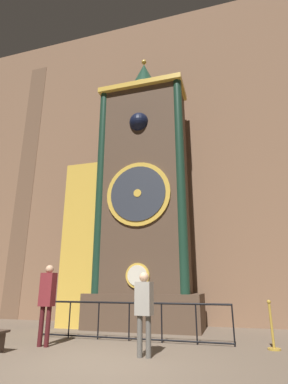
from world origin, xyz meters
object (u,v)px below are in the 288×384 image
(visitor_far, at_px, (144,305))
(stanchion_post, at_px, (272,333))
(visitor_near, at_px, (47,296))
(clock_tower, at_px, (134,202))

(visitor_far, distance_m, stanchion_post, 3.02)
(visitor_far, relative_size, stanchion_post, 1.56)
(visitor_near, xyz_separation_m, stanchion_post, (5.09, 1.12, -0.76))
(clock_tower, distance_m, visitor_far, 5.18)
(clock_tower, xyz_separation_m, visitor_near, (-1.07, -3.33, -3.17))
(clock_tower, distance_m, stanchion_post, 6.03)
(visitor_near, xyz_separation_m, visitor_far, (2.55, -0.38, -0.13))
(visitor_near, distance_m, visitor_far, 2.58)
(visitor_near, height_order, stanchion_post, visitor_near)
(clock_tower, bearing_deg, visitor_near, -107.87)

